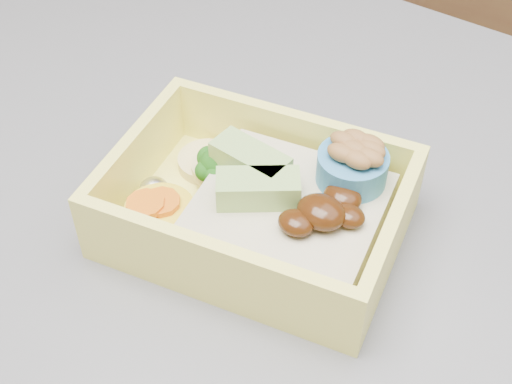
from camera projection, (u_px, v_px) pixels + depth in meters
The scene contains 1 object.
bento_box at pixel (267, 206), 0.48m from camera, with size 0.22×0.18×0.07m.
Camera 1 is at (0.34, -0.30, 1.30)m, focal length 50.00 mm.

